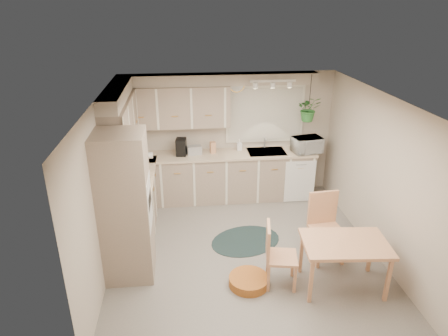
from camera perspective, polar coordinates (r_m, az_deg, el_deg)
The scene contains 35 objects.
floor at distance 6.38m, azimuth 2.81°, elevation -11.60°, with size 4.20×4.20×0.00m, color slate.
ceiling at distance 5.39m, azimuth 3.31°, elevation 9.90°, with size 4.20×4.20×0.00m, color white.
wall_back at distance 7.72m, azimuth 0.61°, elevation 4.73°, with size 4.00×0.04×2.40m, color #AC9E8E.
wall_front at distance 4.01m, azimuth 7.86°, elevation -14.32°, with size 4.00×0.04×2.40m, color #AC9E8E.
wall_left at distance 5.83m, azimuth -16.78°, elevation -2.57°, with size 0.04×4.20×2.40m, color #AC9E8E.
wall_right at distance 6.40m, azimuth 21.02°, elevation -0.84°, with size 0.04×4.20×2.40m, color #AC9E8E.
base_cab_left at distance 6.89m, azimuth -12.43°, elevation -4.99°, with size 0.60×1.85×0.90m, color gray.
base_cab_back at distance 7.70m, azimuth -0.63°, elevation -1.32°, with size 3.60×0.60×0.90m, color gray.
counter_left at distance 6.68m, azimuth -12.69°, elevation -1.43°, with size 0.64×1.89×0.04m, color tan.
counter_back at distance 7.51m, azimuth -0.64°, elevation 1.92°, with size 3.64×0.64×0.04m, color tan.
oven_stack at distance 5.51m, azimuth -13.91°, elevation -5.53°, with size 0.65×0.65×2.10m, color gray.
wall_oven_face at distance 5.47m, azimuth -10.58°, elevation -5.43°, with size 0.02×0.56×0.58m, color silver.
upper_cab_left at distance 6.51m, azimuth -14.45°, elevation 6.26°, with size 0.35×2.00×0.75m, color gray.
upper_cab_back at distance 7.33m, azimuth -7.08°, elevation 8.65°, with size 2.00×0.35×0.75m, color gray.
soffit_left at distance 6.40m, azimuth -15.10°, elevation 10.32°, with size 0.30×2.00×0.20m, color #AC9E8E.
soffit_back at distance 7.28m, azimuth -0.81°, elevation 12.56°, with size 3.60×0.30×0.20m, color #AC9E8E.
cooktop at distance 6.15m, azimuth -13.13°, elevation -3.41°, with size 0.52×0.58×0.02m, color silver.
range_hood at distance 5.97m, azimuth -13.71°, elevation 0.50°, with size 0.40×0.60×0.14m, color silver.
window_blinds at distance 7.69m, azimuth 5.88°, elevation 7.65°, with size 1.40×0.02×1.00m, color beige.
window_frame at distance 7.70m, azimuth 5.86°, elevation 7.67°, with size 1.50×0.02×1.10m, color beige.
sink at distance 7.66m, azimuth 6.08°, elevation 2.05°, with size 0.70×0.48×0.10m, color #A6A8AD.
dishwasher_front at distance 7.71m, azimuth 10.77°, elevation -1.92°, with size 0.58×0.01×0.83m, color silver.
track_light_bar at distance 7.03m, azimuth 6.99°, elevation 12.26°, with size 0.80×0.04×0.04m, color silver.
wall_clock at distance 7.46m, azimuth 1.84°, elevation 11.86°, with size 0.30×0.30×0.03m, color #ECB653.
dining_table at distance 5.71m, azimuth 16.59°, elevation -13.04°, with size 1.11×0.74×0.70m, color tan.
chair_left at distance 5.52m, azimuth 8.27°, elevation -12.28°, with size 0.43×0.43×0.91m, color tan.
chair_back at distance 6.11m, azimuth 14.53°, elevation -8.43°, with size 0.48×0.48×1.02m, color tan.
braided_rug at distance 6.59m, azimuth 3.10°, elevation -10.33°, with size 1.15×0.86×0.01m, color black.
pet_bed at distance 5.68m, azimuth 3.54°, elevation -15.81°, with size 0.55×0.55×0.13m, color #AB5C22.
microwave at distance 7.68m, azimuth 11.78°, elevation 3.50°, with size 0.53×0.29×0.36m, color silver.
soap_bottle at distance 7.68m, azimuth 2.20°, elevation 2.93°, with size 0.09×0.21×0.10m, color silver.
hanging_plant at distance 7.50m, azimuth 11.99°, elevation 7.89°, with size 0.41×0.46×0.36m, color #29682A.
coffee_maker at distance 7.42m, azimuth -6.13°, elevation 3.02°, with size 0.18×0.22×0.32m, color black.
toaster at distance 7.47m, azimuth -4.26°, elevation 2.58°, with size 0.27×0.15×0.16m, color #A6A8AD.
knife_block at distance 7.51m, azimuth -1.61°, elevation 2.96°, with size 0.10×0.10×0.22m, color tan.
Camera 1 is at (-0.87, -5.18, 3.62)m, focal length 32.00 mm.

